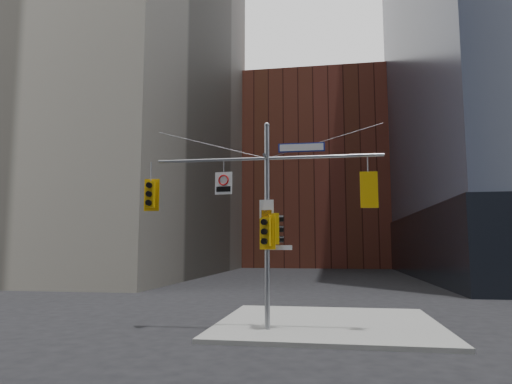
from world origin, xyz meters
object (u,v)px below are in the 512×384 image
(street_sign_blade, at_px, (301,147))
(signal_assembly, at_px, (267,203))
(traffic_light_east_arm, at_px, (368,190))
(traffic_light_pole_front, at_px, (266,232))
(traffic_light_west_arm, at_px, (150,194))
(regulatory_sign_arm, at_px, (224,182))
(traffic_light_pole_side, at_px, (276,229))

(street_sign_blade, bearing_deg, signal_assembly, 179.64)
(signal_assembly, xyz_separation_m, street_sign_blade, (1.22, 0.00, 1.93))
(signal_assembly, bearing_deg, traffic_light_east_arm, 0.02)
(traffic_light_east_arm, distance_m, street_sign_blade, 2.72)
(traffic_light_pole_front, bearing_deg, traffic_light_east_arm, 16.33)
(traffic_light_pole_front, height_order, street_sign_blade, street_sign_blade)
(signal_assembly, distance_m, traffic_light_west_arm, 4.31)
(traffic_light_west_arm, relative_size, regulatory_sign_arm, 1.48)
(street_sign_blade, bearing_deg, traffic_light_pole_front, -167.98)
(signal_assembly, distance_m, regulatory_sign_arm, 1.73)
(traffic_light_pole_front, height_order, regulatory_sign_arm, regulatory_sign_arm)
(traffic_light_west_arm, height_order, traffic_light_east_arm, traffic_light_east_arm)
(traffic_light_pole_side, height_order, regulatory_sign_arm, regulatory_sign_arm)
(traffic_light_pole_front, bearing_deg, traffic_light_pole_side, 53.17)
(traffic_light_pole_side, xyz_separation_m, regulatory_sign_arm, (-1.88, -0.04, 1.65))
(traffic_light_west_arm, height_order, traffic_light_pole_side, traffic_light_west_arm)
(traffic_light_pole_side, bearing_deg, street_sign_blade, -102.62)
(traffic_light_pole_front, distance_m, street_sign_blade, 3.19)
(signal_assembly, height_order, street_sign_blade, signal_assembly)
(signal_assembly, height_order, traffic_light_west_arm, signal_assembly)
(signal_assembly, xyz_separation_m, traffic_light_east_arm, (3.45, 0.00, 0.38))
(traffic_light_east_arm, height_order, traffic_light_pole_front, traffic_light_east_arm)
(signal_assembly, height_order, traffic_light_pole_side, signal_assembly)
(regulatory_sign_arm, bearing_deg, traffic_light_east_arm, 7.51)
(traffic_light_east_arm, bearing_deg, signal_assembly, -2.76)
(regulatory_sign_arm, bearing_deg, traffic_light_pole_side, 8.37)
(signal_assembly, bearing_deg, traffic_light_pole_front, -89.75)
(traffic_light_west_arm, bearing_deg, traffic_light_pole_side, -4.71)
(traffic_light_west_arm, distance_m, regulatory_sign_arm, 2.76)
(signal_assembly, height_order, traffic_light_east_arm, signal_assembly)
(traffic_light_west_arm, bearing_deg, street_sign_blade, -4.86)
(traffic_light_west_arm, xyz_separation_m, traffic_light_pole_front, (4.29, -0.28, -1.39))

